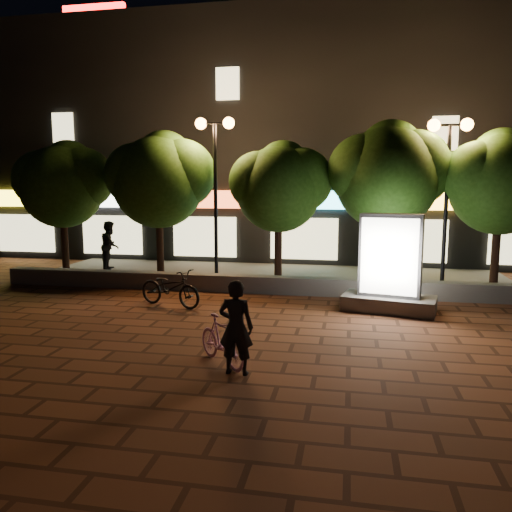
% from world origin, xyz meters
% --- Properties ---
extents(ground, '(80.00, 80.00, 0.00)m').
position_xyz_m(ground, '(0.00, 0.00, 0.00)').
color(ground, brown).
rests_on(ground, ground).
extents(retaining_wall, '(16.00, 0.45, 0.50)m').
position_xyz_m(retaining_wall, '(0.00, 4.00, 0.25)').
color(retaining_wall, '#605E59').
rests_on(retaining_wall, ground).
extents(sidewalk, '(16.00, 5.00, 0.08)m').
position_xyz_m(sidewalk, '(0.00, 6.50, 0.04)').
color(sidewalk, '#605E59').
rests_on(sidewalk, ground).
extents(building_block, '(28.00, 8.12, 11.30)m').
position_xyz_m(building_block, '(-0.01, 12.99, 5.00)').
color(building_block, black).
rests_on(building_block, ground).
extents(tree_far_left, '(3.36, 2.80, 4.63)m').
position_xyz_m(tree_far_left, '(-6.95, 5.46, 3.29)').
color(tree_far_left, black).
rests_on(tree_far_left, sidewalk).
extents(tree_left, '(3.60, 3.00, 4.89)m').
position_xyz_m(tree_left, '(-3.45, 5.46, 3.44)').
color(tree_left, black).
rests_on(tree_left, sidewalk).
extents(tree_mid, '(3.24, 2.70, 4.50)m').
position_xyz_m(tree_mid, '(0.55, 5.46, 3.22)').
color(tree_mid, black).
rests_on(tree_mid, sidewalk).
extents(tree_right, '(3.72, 3.10, 5.07)m').
position_xyz_m(tree_right, '(3.86, 5.46, 3.57)').
color(tree_right, black).
rests_on(tree_right, sidewalk).
extents(tree_far_right, '(3.48, 2.90, 4.76)m').
position_xyz_m(tree_far_right, '(7.05, 5.46, 3.37)').
color(tree_far_right, black).
rests_on(tree_far_right, sidewalk).
extents(street_lamp_left, '(1.26, 0.36, 5.18)m').
position_xyz_m(street_lamp_left, '(-1.50, 5.20, 4.03)').
color(street_lamp_left, black).
rests_on(street_lamp_left, sidewalk).
extents(street_lamp_right, '(1.26, 0.36, 4.98)m').
position_xyz_m(street_lamp_right, '(5.50, 5.20, 3.89)').
color(street_lamp_right, black).
rests_on(street_lamp_right, sidewalk).
extents(ad_kiosk, '(2.47, 1.60, 2.47)m').
position_xyz_m(ad_kiosk, '(3.77, 2.53, 1.00)').
color(ad_kiosk, '#605E59').
rests_on(ad_kiosk, ground).
extents(scooter_pink, '(1.32, 1.33, 0.88)m').
position_xyz_m(scooter_pink, '(0.55, -1.98, 0.44)').
color(scooter_pink, pink).
rests_on(scooter_pink, ground).
extents(rider, '(0.61, 0.41, 1.63)m').
position_xyz_m(rider, '(0.90, -2.37, 0.81)').
color(rider, black).
rests_on(rider, ground).
extents(scooter_parked, '(2.02, 1.25, 1.00)m').
position_xyz_m(scooter_parked, '(-1.86, 1.91, 0.50)').
color(scooter_parked, black).
rests_on(scooter_parked, ground).
extents(pedestrian, '(0.87, 1.01, 1.78)m').
position_xyz_m(pedestrian, '(-5.92, 6.60, 0.97)').
color(pedestrian, black).
rests_on(pedestrian, sidewalk).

